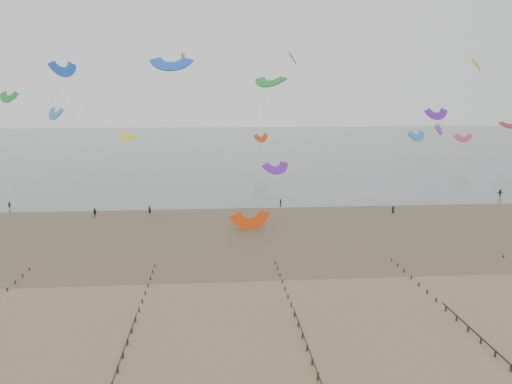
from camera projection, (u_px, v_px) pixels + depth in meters
ground at (255, 296)px, 63.24m from camera, size 500.00×500.00×0.00m
sea_and_shore at (220, 227)px, 96.58m from camera, size 500.00×665.00×0.03m
groynes at (317, 372)px, 44.83m from camera, size 72.16×50.16×1.00m
kitesurfer_lead at (150, 210)px, 106.64m from camera, size 0.72×0.56×1.76m
kitesurfers at (353, 205)px, 112.17m from camera, size 144.73×25.08×1.84m
grounded_kite at (250, 228)px, 95.40m from camera, size 8.17×7.26×3.74m
kites_airborne at (228, 115)px, 150.92m from camera, size 253.50×118.77×35.36m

